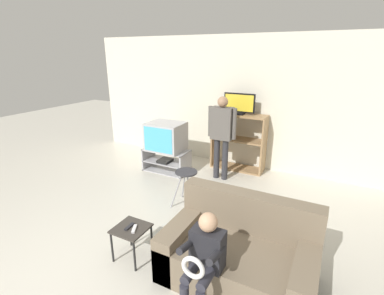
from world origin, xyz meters
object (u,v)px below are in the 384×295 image
at_px(couch, 239,254).
at_px(person_seated_child, 204,257).
at_px(media_shelf, 238,142).
at_px(folding_stool, 186,178).
at_px(tv_stand, 166,160).
at_px(television_main, 166,136).
at_px(remote_control_black, 129,226).
at_px(remote_control_white, 134,229).
at_px(person_standing_adult, 222,131).
at_px(television_flat, 239,104).
at_px(snack_table, 131,232).

xyz_separation_m(couch, person_seated_child, (-0.17, -0.52, 0.28)).
distance_m(media_shelf, folding_stool, 1.77).
bearing_deg(tv_stand, folding_stool, -44.72).
xyz_separation_m(tv_stand, media_shelf, (1.22, 0.77, 0.36)).
bearing_deg(television_main, folding_stool, -44.86).
height_order(media_shelf, folding_stool, media_shelf).
bearing_deg(remote_control_black, person_seated_child, -13.61).
xyz_separation_m(remote_control_white, person_standing_adult, (0.03, 2.49, 0.52)).
xyz_separation_m(remote_control_black, person_standing_adult, (0.10, 2.48, 0.52)).
relative_size(television_main, remote_control_white, 4.80).
relative_size(tv_stand, folding_stool, 1.59).
xyz_separation_m(folding_stool, remote_control_white, (0.08, -1.34, -0.05)).
xyz_separation_m(folding_stool, couch, (1.19, -1.04, -0.18)).
bearing_deg(person_seated_child, television_main, 128.37).
xyz_separation_m(media_shelf, television_flat, (-0.02, -0.01, 0.74)).
bearing_deg(person_standing_adult, tv_stand, -170.81).
bearing_deg(person_seated_child, folding_stool, 123.33).
xyz_separation_m(tv_stand, person_standing_adult, (1.09, 0.18, 0.71)).
xyz_separation_m(tv_stand, folding_stool, (0.99, -0.98, 0.24)).
bearing_deg(media_shelf, remote_control_black, -94.30).
relative_size(remote_control_black, person_standing_adult, 0.09).
distance_m(snack_table, person_standing_adult, 2.55).
height_order(media_shelf, person_standing_adult, person_standing_adult).
relative_size(television_flat, person_standing_adult, 0.39).
xyz_separation_m(snack_table, person_seated_child, (1.00, -0.22, 0.22)).
bearing_deg(couch, remote_control_white, -164.77).
bearing_deg(tv_stand, couch, -42.81).
height_order(folding_stool, snack_table, folding_stool).
relative_size(couch, person_standing_adult, 0.98).
bearing_deg(person_standing_adult, remote_control_black, -92.32).
relative_size(snack_table, person_seated_child, 0.42).
bearing_deg(remote_control_black, media_shelf, 84.35).
bearing_deg(person_standing_adult, media_shelf, 77.64).
distance_m(tv_stand, folding_stool, 1.41).
xyz_separation_m(tv_stand, television_main, (0.01, -0.00, 0.50)).
bearing_deg(person_standing_adult, person_seated_child, -71.21).
distance_m(couch, person_seated_child, 0.61).
distance_m(snack_table, remote_control_white, 0.09).
relative_size(remote_control_black, remote_control_white, 1.00).
bearing_deg(television_main, snack_table, -66.52).
height_order(tv_stand, person_seated_child, person_seated_child).
relative_size(television_main, person_seated_child, 0.73).
distance_m(television_flat, remote_control_black, 3.21).
bearing_deg(remote_control_black, couch, 12.58).
xyz_separation_m(tv_stand, television_flat, (1.20, 0.76, 1.10)).
bearing_deg(television_main, remote_control_black, -66.97).
distance_m(television_flat, folding_stool, 1.95).
bearing_deg(remote_control_black, folding_stool, 88.66).
distance_m(folding_stool, person_standing_adult, 1.25).
relative_size(tv_stand, person_standing_adult, 0.59).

